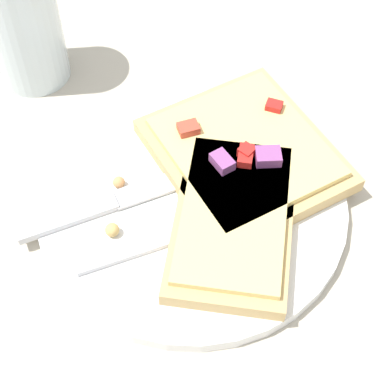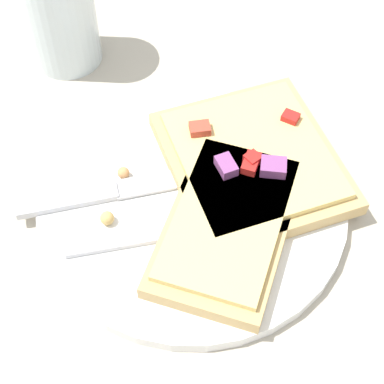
{
  "view_description": "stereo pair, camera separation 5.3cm",
  "coord_description": "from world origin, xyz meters",
  "px_view_note": "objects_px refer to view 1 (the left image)",
  "views": [
    {
      "loc": [
        -0.32,
        0.02,
        0.45
      ],
      "look_at": [
        0.0,
        0.0,
        0.02
      ],
      "focal_mm": 60.0,
      "sensor_mm": 36.0,
      "label": 1
    },
    {
      "loc": [
        -0.31,
        -0.04,
        0.45
      ],
      "look_at": [
        0.0,
        0.0,
        0.02
      ],
      "focal_mm": 60.0,
      "sensor_mm": 36.0,
      "label": 2
    }
  ],
  "objects_px": {
    "plate": "(192,203)",
    "knife": "(127,198)",
    "drinking_glass": "(24,24)",
    "pizza_slice_corner": "(234,216)",
    "fork": "(208,226)",
    "pizza_slice_main": "(244,152)"
  },
  "relations": [
    {
      "from": "pizza_slice_corner",
      "to": "pizza_slice_main",
      "type": "bearing_deg",
      "value": -1.08
    },
    {
      "from": "plate",
      "to": "drinking_glass",
      "type": "xyz_separation_m",
      "value": [
        0.17,
        0.15,
        0.06
      ]
    },
    {
      "from": "plate",
      "to": "drinking_glass",
      "type": "bearing_deg",
      "value": 40.63
    },
    {
      "from": "plate",
      "to": "pizza_slice_corner",
      "type": "bearing_deg",
      "value": -128.28
    },
    {
      "from": "pizza_slice_corner",
      "to": "fork",
      "type": "bearing_deg",
      "value": 110.32
    },
    {
      "from": "pizza_slice_corner",
      "to": "drinking_glass",
      "type": "height_order",
      "value": "drinking_glass"
    },
    {
      "from": "pizza_slice_main",
      "to": "pizza_slice_corner",
      "type": "bearing_deg",
      "value": -39.03
    },
    {
      "from": "plate",
      "to": "knife",
      "type": "height_order",
      "value": "knife"
    },
    {
      "from": "plate",
      "to": "pizza_slice_main",
      "type": "relative_size",
      "value": 1.3
    },
    {
      "from": "fork",
      "to": "knife",
      "type": "xyz_separation_m",
      "value": [
        0.03,
        0.07,
        0.0
      ]
    },
    {
      "from": "plate",
      "to": "knife",
      "type": "distance_m",
      "value": 0.06
    },
    {
      "from": "fork",
      "to": "pizza_slice_main",
      "type": "bearing_deg",
      "value": 44.34
    },
    {
      "from": "plate",
      "to": "pizza_slice_corner",
      "type": "xyz_separation_m",
      "value": [
        -0.03,
        -0.03,
        0.02
      ]
    },
    {
      "from": "plate",
      "to": "knife",
      "type": "bearing_deg",
      "value": 87.46
    },
    {
      "from": "knife",
      "to": "drinking_glass",
      "type": "relative_size",
      "value": 1.75
    },
    {
      "from": "pizza_slice_corner",
      "to": "drinking_glass",
      "type": "bearing_deg",
      "value": 53.95
    },
    {
      "from": "fork",
      "to": "drinking_glass",
      "type": "bearing_deg",
      "value": 110.21
    },
    {
      "from": "drinking_glass",
      "to": "pizza_slice_corner",
      "type": "bearing_deg",
      "value": -137.66
    },
    {
      "from": "knife",
      "to": "pizza_slice_main",
      "type": "relative_size",
      "value": 1.08
    },
    {
      "from": "plate",
      "to": "pizza_slice_main",
      "type": "height_order",
      "value": "pizza_slice_main"
    },
    {
      "from": "plate",
      "to": "pizza_slice_main",
      "type": "distance_m",
      "value": 0.06
    },
    {
      "from": "plate",
      "to": "knife",
      "type": "xyz_separation_m",
      "value": [
        0.0,
        0.06,
        0.01
      ]
    }
  ]
}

